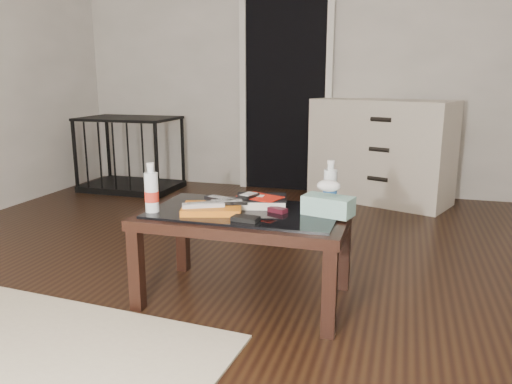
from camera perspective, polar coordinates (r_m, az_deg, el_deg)
ground at (r=2.64m, az=-0.84°, el=-11.46°), size 5.00×5.00×0.00m
doorway at (r=4.89m, az=3.40°, el=12.21°), size 0.90×0.08×2.07m
coffee_table at (r=2.45m, az=-1.27°, el=-3.54°), size 1.00×0.60×0.46m
dresser at (r=4.57m, az=14.08°, el=4.56°), size 1.30×0.90×0.90m
pet_crate at (r=5.07m, az=-14.08°, el=2.87°), size 0.91×0.61×0.71m
magazines at (r=2.41m, az=-5.05°, el=-1.91°), size 0.33×0.28×0.03m
remote_silver at (r=2.38m, az=-6.03°, el=-1.45°), size 0.20×0.13×0.02m
remote_black_front at (r=2.42m, az=-3.39°, el=-1.18°), size 0.20×0.13×0.02m
remote_black_back at (r=2.47m, az=-3.94°, el=-0.85°), size 0.20×0.13×0.02m
textbook at (r=2.51m, az=0.62°, el=-1.05°), size 0.29×0.25×0.05m
dvd_mailers at (r=2.50m, az=0.33°, el=-0.51°), size 0.23×0.20×0.01m
ipod at (r=2.47m, az=-0.86°, el=-0.37°), size 0.09×0.12×0.02m
flip_phone at (r=2.39m, az=2.49°, el=-2.07°), size 0.10×0.08×0.02m
wallet at (r=2.25m, az=-1.20°, el=-3.06°), size 0.13×0.08×0.02m
water_bottle_left at (r=2.43m, az=-11.87°, el=0.51°), size 0.07×0.07×0.24m
water_bottle_right at (r=2.48m, az=8.49°, el=0.90°), size 0.07×0.07×0.24m
tissue_box at (r=2.36m, az=8.24°, el=-1.54°), size 0.25×0.18×0.09m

